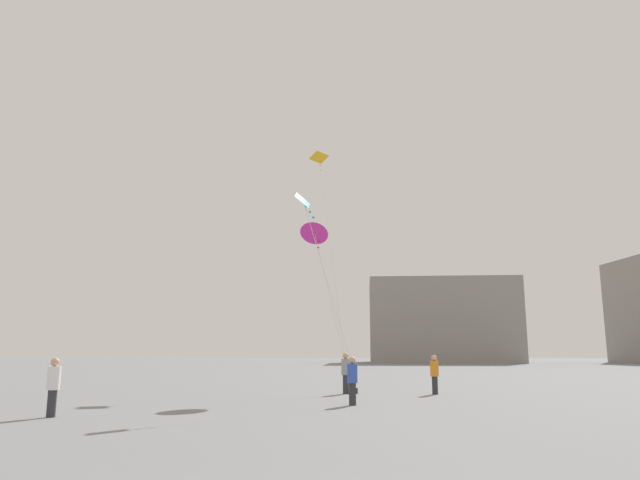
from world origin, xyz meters
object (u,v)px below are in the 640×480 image
at_px(person_in_orange, 435,373).
at_px(kite_cyan_delta, 305,204).
at_px(building_left_hall, 441,322).
at_px(kite_magenta_diamond, 315,233).
at_px(handbag_beside_flyer, 354,391).
at_px(person_in_blue, 352,378).
at_px(kite_amber_delta, 320,164).
at_px(person_in_grey, 346,371).
at_px(person_in_white, 53,384).

distance_m(person_in_orange, kite_cyan_delta, 9.50).
distance_m(person_in_orange, building_left_hall, 69.93).
height_order(kite_magenta_diamond, handbag_beside_flyer, kite_magenta_diamond).
bearing_deg(person_in_orange, kite_cyan_delta, 142.19).
bearing_deg(kite_magenta_diamond, kite_cyan_delta, -92.59).
bearing_deg(person_in_blue, kite_amber_delta, 120.62).
distance_m(kite_amber_delta, handbag_beside_flyer, 14.29).
relative_size(person_in_blue, kite_amber_delta, 0.14).
height_order(person_in_grey, kite_amber_delta, kite_amber_delta).
bearing_deg(building_left_hall, person_in_white, -107.47).
relative_size(kite_amber_delta, building_left_hall, 0.52).
bearing_deg(kite_cyan_delta, person_in_white, -145.86).
xyz_separation_m(person_in_white, kite_cyan_delta, (6.89, 4.67, 6.42)).
xyz_separation_m(person_in_white, handbag_beside_flyer, (8.78, 9.44, -0.78)).
height_order(person_in_orange, kite_magenta_diamond, kite_magenta_diamond).
bearing_deg(person_in_blue, kite_magenta_diamond, 130.99).
xyz_separation_m(person_in_blue, kite_magenta_diamond, (-1.53, 4.85, 6.15)).
xyz_separation_m(building_left_hall, handbag_beside_flyer, (-15.70, -68.34, -6.31)).
height_order(person_in_blue, kite_amber_delta, kite_amber_delta).
height_order(person_in_white, kite_magenta_diamond, kite_magenta_diamond).
distance_m(kite_amber_delta, kite_cyan_delta, 12.60).
distance_m(person_in_orange, kite_magenta_diamond, 8.05).
bearing_deg(kite_cyan_delta, kite_magenta_diamond, 87.41).
relative_size(kite_magenta_diamond, building_left_hall, 0.27).
bearing_deg(kite_amber_delta, person_in_blue, -82.92).
distance_m(building_left_hall, handbag_beside_flyer, 70.41).
distance_m(person_in_white, handbag_beside_flyer, 12.92).
distance_m(person_in_blue, kite_magenta_diamond, 7.99).
bearing_deg(person_in_orange, kite_magenta_diamond, 106.35).
bearing_deg(person_in_white, kite_magenta_diamond, -12.99).
height_order(person_in_white, building_left_hall, building_left_hall).
bearing_deg(person_in_blue, handbag_beside_flyer, 111.66).
distance_m(person_in_orange, kite_amber_delta, 14.59).
height_order(kite_magenta_diamond, kite_cyan_delta, kite_cyan_delta).
relative_size(person_in_blue, person_in_orange, 0.99).
bearing_deg(person_in_white, person_in_orange, -27.45).
xyz_separation_m(kite_magenta_diamond, kite_cyan_delta, (-0.19, -4.12, 0.27)).
distance_m(person_in_white, kite_cyan_delta, 10.51).
relative_size(kite_cyan_delta, handbag_beside_flyer, 20.18).
distance_m(person_in_blue, kite_amber_delta, 16.97).
bearing_deg(person_in_blue, person_in_grey, 115.33).
bearing_deg(kite_magenta_diamond, person_in_orange, 3.94).
distance_m(person_in_blue, person_in_white, 9.46).
xyz_separation_m(person_in_grey, kite_cyan_delta, (-1.54, -4.67, 6.36)).
height_order(person_in_grey, building_left_hall, building_left_hall).
height_order(person_in_blue, kite_cyan_delta, kite_cyan_delta).
distance_m(person_in_grey, person_in_orange, 3.84).
xyz_separation_m(person_in_white, building_left_hall, (24.48, 77.79, 5.53)).
relative_size(kite_magenta_diamond, handbag_beside_flyer, 19.53).
relative_size(person_in_orange, kite_cyan_delta, 0.26).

